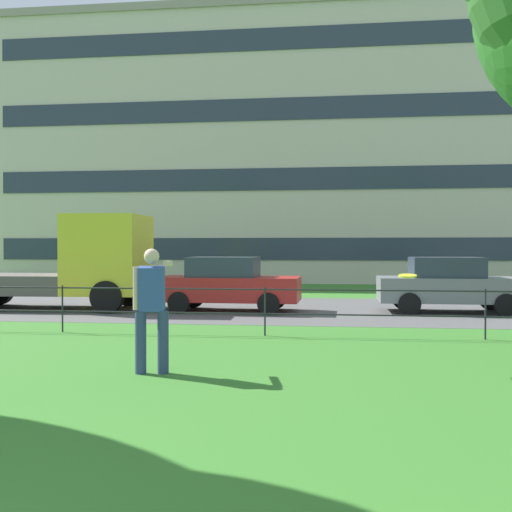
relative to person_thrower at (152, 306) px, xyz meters
The scene contains 8 objects.
street_strip 9.56m from the person_thrower, 95.89° to the left, with size 80.00×7.83×0.01m, color #565454.
park_fence 4.08m from the person_thrower, 103.89° to the left, with size 30.57×0.04×1.00m.
person_thrower is the anchor object (origin of this frame).
frisbee 3.81m from the person_thrower, 12.67° to the left, with size 0.30×0.30×0.06m.
flatbed_truck_far_right 10.20m from the person_thrower, 121.93° to the left, with size 7.38×2.65×2.75m.
car_red_right 8.63m from the person_thrower, 92.47° to the left, with size 4.04×1.89×1.54m.
car_grey_center 10.78m from the person_thrower, 57.22° to the left, with size 4.00×1.82×1.54m.
apartment_building_background 28.27m from the person_thrower, 93.34° to the left, with size 31.08×11.65×14.26m.
Camera 1 is at (3.55, -1.72, 1.82)m, focal length 43.14 mm.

